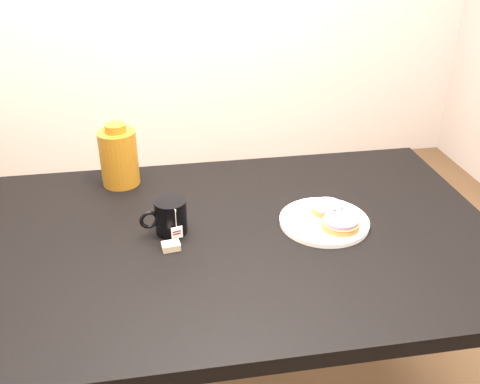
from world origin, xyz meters
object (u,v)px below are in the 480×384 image
at_px(mug, 170,217).
at_px(teabag_pouch, 171,246).
at_px(plate, 324,221).
at_px(bagel_package, 119,157).
at_px(table, 236,259).
at_px(bagel_front, 341,223).
at_px(bagel_back, 328,208).

height_order(mug, teabag_pouch, mug).
bearing_deg(plate, teabag_pouch, -172.72).
relative_size(mug, bagel_package, 0.68).
relative_size(table, bagel_front, 11.00).
bearing_deg(mug, table, -26.47).
bearing_deg(bagel_package, bagel_back, -27.79).
distance_m(bagel_front, teabag_pouch, 0.45).
bearing_deg(teabag_pouch, mug, 87.22).
xyz_separation_m(bagel_front, teabag_pouch, (-0.45, -0.01, -0.02)).
xyz_separation_m(table, teabag_pouch, (-0.17, -0.04, 0.09)).
height_order(table, mug, mug).
relative_size(table, plate, 5.77).
height_order(table, teabag_pouch, teabag_pouch).
xyz_separation_m(bagel_back, mug, (-0.43, -0.01, 0.02)).
bearing_deg(bagel_back, bagel_package, 152.21).
xyz_separation_m(plate, bagel_package, (-0.55, 0.33, 0.08)).
bearing_deg(teabag_pouch, plate, 7.28).
distance_m(bagel_back, bagel_front, 0.08).
distance_m(teabag_pouch, bagel_package, 0.42).
height_order(table, bagel_back, bagel_back).
bearing_deg(mug, plate, -18.23).
relative_size(plate, mug, 1.82).
relative_size(plate, teabag_pouch, 5.39).
bearing_deg(bagel_front, teabag_pouch, -178.99).
bearing_deg(table, plate, 2.00).
height_order(plate, bagel_front, bagel_front).
distance_m(plate, bagel_package, 0.65).
distance_m(mug, bagel_package, 0.34).
relative_size(plate, bagel_front, 1.91).
bearing_deg(bagel_package, mug, -66.05).
height_order(bagel_front, mug, mug).
bearing_deg(teabag_pouch, bagel_back, 11.40).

